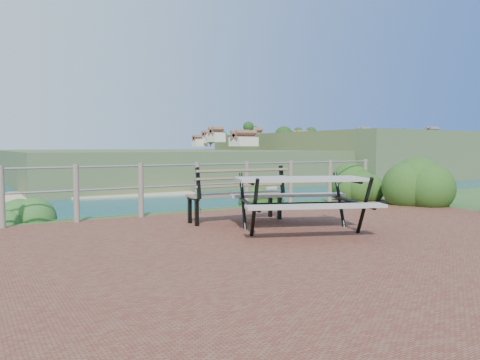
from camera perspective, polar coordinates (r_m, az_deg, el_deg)
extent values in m
cube|color=brown|center=(6.50, 7.82, -7.66)|extent=(10.00, 7.00, 0.12)
cylinder|color=#6B5B4C|center=(8.36, -27.08, -1.85)|extent=(0.10, 0.10, 1.00)
cylinder|color=#6B5B4C|center=(8.52, -19.33, -1.54)|extent=(0.10, 0.10, 1.00)
cylinder|color=#6B5B4C|center=(8.82, -11.99, -1.22)|extent=(0.10, 0.10, 1.00)
cylinder|color=#6B5B4C|center=(9.25, -5.24, -0.91)|extent=(0.10, 0.10, 1.00)
cylinder|color=#6B5B4C|center=(9.80, 0.83, -0.62)|extent=(0.10, 0.10, 1.00)
cylinder|color=#6B5B4C|center=(10.45, 6.19, -0.35)|extent=(0.10, 0.10, 1.00)
cylinder|color=#6B5B4C|center=(11.18, 10.90, -0.12)|extent=(0.10, 0.10, 1.00)
cylinder|color=#6B5B4C|center=(11.98, 15.00, 0.09)|extent=(0.10, 0.10, 1.00)
cylinder|color=slate|center=(9.22, -5.26, 1.88)|extent=(9.40, 0.04, 0.04)
cylinder|color=slate|center=(9.25, -5.25, -0.60)|extent=(9.40, 0.04, 0.04)
cube|color=#3E5128|center=(258.83, 2.90, 2.38)|extent=(260.00, 180.00, 12.00)
cube|color=#3E5128|center=(268.76, 18.49, 3.09)|extent=(160.00, 120.00, 20.00)
cube|color=#CFB68D|center=(187.12, 14.92, -0.14)|extent=(209.53, 114.73, 0.50)
cube|color=gray|center=(7.21, 7.42, 0.12)|extent=(2.12, 1.48, 0.04)
cube|color=gray|center=(7.24, 7.40, -2.46)|extent=(1.92, 1.00, 0.04)
cube|color=gray|center=(7.24, 7.40, -2.46)|extent=(1.92, 1.00, 0.04)
cylinder|color=black|center=(7.25, 7.39, -2.88)|extent=(1.58, 0.68, 0.05)
cube|color=brown|center=(8.15, -0.52, -1.75)|extent=(1.75, 0.55, 0.04)
cube|color=brown|center=(8.13, -0.52, 0.37)|extent=(1.72, 0.25, 0.39)
cube|color=black|center=(8.18, -0.52, -3.40)|extent=(0.06, 0.07, 0.47)
cube|color=black|center=(8.18, -0.52, -3.40)|extent=(0.06, 0.07, 0.47)
cube|color=black|center=(8.18, -0.52, -3.40)|extent=(0.06, 0.07, 0.47)
cube|color=black|center=(8.18, -0.52, -3.40)|extent=(0.06, 0.07, 0.47)
ellipsoid|color=#183F13|center=(11.36, 22.34, -2.92)|extent=(1.26, 1.26, 1.79)
ellipsoid|color=#183F13|center=(11.99, 14.14, -2.39)|extent=(1.07, 1.07, 1.53)
ellipsoid|color=#2D5620|center=(9.27, -25.01, -4.49)|extent=(0.81, 0.81, 0.57)
ellipsoid|color=#183F13|center=(11.26, 3.04, -2.68)|extent=(0.84, 0.84, 0.60)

